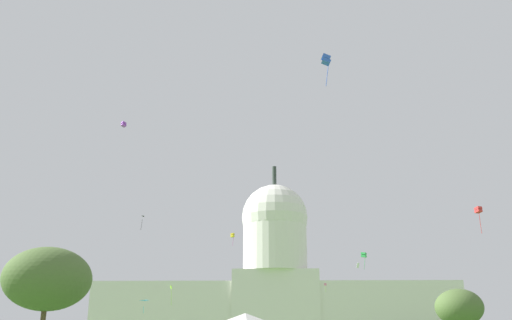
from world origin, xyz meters
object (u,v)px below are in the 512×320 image
at_px(kite_black_mid, 141,218).
at_px(kite_lime_low, 171,291).
at_px(tree_west_near, 48,279).
at_px(kite_gold_low, 34,255).
at_px(kite_green_mid, 364,255).
at_px(kite_pink_mid, 325,284).
at_px(tree_east_near, 459,307).
at_px(kite_blue_mid, 326,60).
at_px(kite_white_mid, 358,265).
at_px(kite_yellow_mid, 233,235).
at_px(kite_cyan_low, 146,302).
at_px(kite_violet_high, 124,124).
at_px(kite_red_mid, 478,210).
at_px(capitol_building, 275,287).

xyz_separation_m(kite_black_mid, kite_lime_low, (14.31, -30.98, -21.66)).
bearing_deg(tree_west_near, kite_gold_low, 119.03).
relative_size(kite_green_mid, kite_lime_low, 0.98).
bearing_deg(kite_pink_mid, kite_lime_low, 159.78).
distance_m(tree_east_near, kite_blue_mid, 70.38).
distance_m(kite_white_mid, kite_lime_low, 68.81).
bearing_deg(kite_yellow_mid, kite_gold_low, 11.57).
xyz_separation_m(kite_cyan_low, kite_violet_high, (-6.87, 0.44, 36.13)).
height_order(tree_west_near, kite_cyan_low, tree_west_near).
height_order(kite_white_mid, kite_red_mid, kite_white_mid).
height_order(kite_green_mid, kite_violet_high, kite_violet_high).
relative_size(kite_gold_low, kite_lime_low, 1.08).
relative_size(kite_violet_high, kite_lime_low, 0.32).
distance_m(kite_white_mid, kite_yellow_mid, 37.95).
xyz_separation_m(kite_black_mid, kite_white_mid, (60.32, 18.95, -10.53)).
xyz_separation_m(tree_west_near, kite_pink_mid, (45.61, 136.75, 11.64)).
bearing_deg(kite_red_mid, kite_pink_mid, 70.10).
bearing_deg(kite_white_mid, kite_pink_mid, -53.29).
relative_size(tree_west_near, kite_yellow_mid, 3.77).
relative_size(kite_gold_low, kite_yellow_mid, 1.20).
distance_m(kite_gold_low, kite_lime_low, 38.25).
relative_size(kite_yellow_mid, kite_pink_mid, 1.16).
bearing_deg(capitol_building, kite_green_mid, -79.03).
xyz_separation_m(tree_east_near, kite_red_mid, (-3.72, -26.35, 14.10)).
relative_size(tree_west_near, kite_cyan_low, 6.15).
xyz_separation_m(capitol_building, kite_green_mid, (19.43, -100.24, -1.66)).
bearing_deg(tree_west_near, kite_black_mid, 95.93).
bearing_deg(kite_lime_low, kite_red_mid, 82.87).
distance_m(kite_black_mid, kite_pink_mid, 78.30).
bearing_deg(kite_blue_mid, tree_east_near, 145.73).
bearing_deg(kite_white_mid, tree_east_near, 130.79).
relative_size(tree_west_near, kite_red_mid, 3.08).
bearing_deg(kite_yellow_mid, kite_lime_low, 15.92).
bearing_deg(kite_blue_mid, kite_yellow_mid, -176.02).
distance_m(kite_yellow_mid, kite_blue_mid, 101.60).
bearing_deg(kite_black_mid, kite_white_mid, 78.71).
relative_size(tree_west_near, tree_east_near, 1.14).
bearing_deg(kite_green_mid, kite_lime_low, -42.78).
relative_size(tree_east_near, kite_pink_mid, 3.83).
distance_m(kite_white_mid, kite_red_mid, 76.13).
distance_m(kite_yellow_mid, kite_lime_low, 47.82).
relative_size(tree_west_near, kite_gold_low, 3.14).
distance_m(kite_green_mid, kite_violet_high, 61.17).
height_order(tree_east_near, kite_lime_low, kite_lime_low).
bearing_deg(tree_east_near, kite_green_mid, 142.46).
height_order(kite_red_mid, kite_yellow_mid, kite_yellow_mid).
bearing_deg(capitol_building, kite_blue_mid, -88.44).
relative_size(kite_red_mid, kite_lime_low, 1.10).
bearing_deg(kite_lime_low, kite_violet_high, -33.13).
bearing_deg(kite_blue_mid, capitol_building, 175.64).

